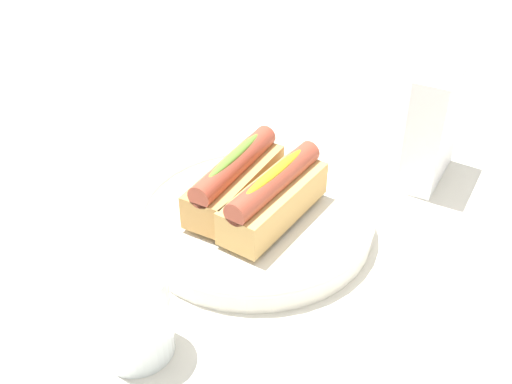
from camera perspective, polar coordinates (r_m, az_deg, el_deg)
name	(u,v)px	position (r m, az deg, el deg)	size (l,w,h in m)	color
ground_plane	(260,232)	(0.70, 0.34, -3.78)	(2.40, 2.40, 0.00)	silver
serving_bowl	(256,216)	(0.69, 0.00, -2.34)	(0.27, 0.27, 0.03)	silver
hotdog_front	(236,178)	(0.68, -1.91, 1.29)	(0.16, 0.07, 0.06)	tan
hotdog_back	(277,194)	(0.66, 1.98, -0.22)	(0.15, 0.06, 0.06)	tan
water_glass	(133,317)	(0.55, -11.58, -11.54)	(0.07, 0.07, 0.09)	white
napkin_box	(433,125)	(0.79, 16.49, 6.09)	(0.11, 0.04, 0.15)	white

